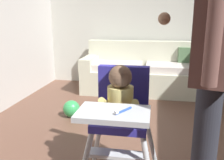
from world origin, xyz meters
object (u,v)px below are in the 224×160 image
toy_ball (71,109)px  couch (144,73)px  adult_standing (212,69)px  high_chair (121,108)px

toy_ball → couch: bearing=57.4°
adult_standing → toy_ball: adult_standing is taller
toy_ball → high_chair: bearing=-58.3°
couch → high_chair: 2.74m
adult_standing → toy_ball: size_ratio=7.94×
high_chair → toy_ball: bearing=-148.3°
high_chair → adult_standing: 0.63m
high_chair → toy_ball: (-0.84, 1.35, -0.57)m
couch → adult_standing: 2.98m
high_chair → adult_standing: adult_standing is taller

